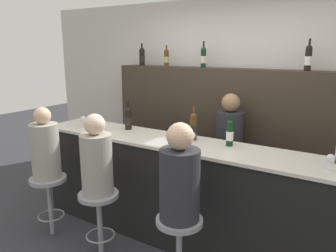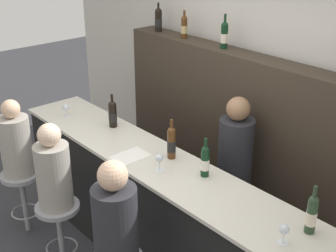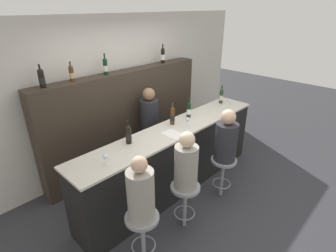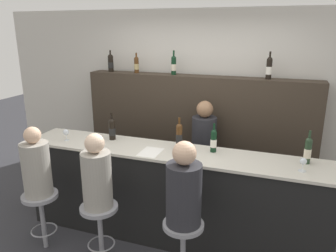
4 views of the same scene
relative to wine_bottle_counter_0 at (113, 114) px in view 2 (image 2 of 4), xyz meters
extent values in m
cube|color=beige|center=(0.76, 1.25, 0.10)|extent=(6.40, 0.05, 2.60)
cube|color=black|center=(0.76, -0.13, -0.68)|extent=(3.35, 0.54, 1.04)
cube|color=beige|center=(0.76, -0.13, -0.14)|extent=(3.39, 0.58, 0.03)
cube|color=#382D23|center=(0.76, 1.03, -0.34)|extent=(3.18, 0.28, 1.73)
cylinder|color=black|center=(0.00, 0.00, -0.02)|extent=(0.08, 0.08, 0.22)
cylinder|color=black|center=(0.00, 0.00, -0.03)|extent=(0.08, 0.08, 0.09)
sphere|color=black|center=(0.00, 0.00, 0.09)|extent=(0.08, 0.08, 0.08)
cylinder|color=black|center=(0.00, 0.00, 0.15)|extent=(0.02, 0.02, 0.09)
cylinder|color=#4C2D14|center=(0.83, 0.00, -0.01)|extent=(0.07, 0.07, 0.24)
cylinder|color=black|center=(0.83, 0.00, -0.02)|extent=(0.07, 0.07, 0.10)
sphere|color=#4C2D14|center=(0.83, 0.00, 0.11)|extent=(0.07, 0.07, 0.07)
cylinder|color=#4C2D14|center=(0.83, 0.00, 0.17)|extent=(0.02, 0.02, 0.09)
cylinder|color=black|center=(1.22, 0.00, -0.02)|extent=(0.06, 0.06, 0.22)
cylinder|color=white|center=(1.22, 0.00, -0.03)|extent=(0.07, 0.07, 0.09)
sphere|color=black|center=(1.22, 0.00, 0.09)|extent=(0.06, 0.06, 0.06)
cylinder|color=black|center=(1.22, 0.00, 0.14)|extent=(0.02, 0.02, 0.09)
cylinder|color=#233823|center=(2.14, 0.00, -0.02)|extent=(0.07, 0.07, 0.23)
cylinder|color=beige|center=(2.14, 0.00, -0.03)|extent=(0.07, 0.07, 0.09)
sphere|color=#233823|center=(2.14, 0.00, 0.10)|extent=(0.07, 0.07, 0.07)
cylinder|color=#233823|center=(2.14, 0.00, 0.16)|extent=(0.02, 0.02, 0.09)
cylinder|color=black|center=(-0.56, 1.03, 0.63)|extent=(0.08, 0.08, 0.21)
cylinder|color=black|center=(-0.56, 1.03, 0.62)|extent=(0.08, 0.08, 0.08)
sphere|color=black|center=(-0.56, 1.03, 0.74)|extent=(0.08, 0.08, 0.08)
cylinder|color=black|center=(-0.56, 1.03, 0.79)|extent=(0.02, 0.02, 0.08)
cylinder|color=#4C2D14|center=(-0.14, 1.03, 0.63)|extent=(0.06, 0.06, 0.20)
cylinder|color=tan|center=(-0.14, 1.03, 0.62)|extent=(0.07, 0.07, 0.08)
sphere|color=#4C2D14|center=(-0.14, 1.03, 0.72)|extent=(0.06, 0.06, 0.06)
cylinder|color=#4C2D14|center=(-0.14, 1.03, 0.77)|extent=(0.02, 0.02, 0.07)
cylinder|color=black|center=(0.42, 1.03, 0.64)|extent=(0.07, 0.07, 0.22)
cylinder|color=beige|center=(0.42, 1.03, 0.63)|extent=(0.07, 0.07, 0.09)
sphere|color=black|center=(0.42, 1.03, 0.75)|extent=(0.07, 0.07, 0.07)
cylinder|color=black|center=(0.42, 1.03, 0.81)|extent=(0.02, 0.02, 0.09)
cylinder|color=silver|center=(-0.49, -0.21, -0.13)|extent=(0.06, 0.06, 0.00)
cylinder|color=silver|center=(-0.49, -0.21, -0.09)|extent=(0.01, 0.01, 0.06)
sphere|color=silver|center=(-0.49, -0.21, -0.03)|extent=(0.07, 0.07, 0.07)
cylinder|color=silver|center=(0.93, -0.21, -0.13)|extent=(0.07, 0.07, 0.00)
cylinder|color=silver|center=(0.93, -0.21, -0.09)|extent=(0.01, 0.01, 0.08)
sphere|color=silver|center=(0.93, -0.21, -0.02)|extent=(0.06, 0.06, 0.06)
cylinder|color=silver|center=(2.10, -0.21, -0.13)|extent=(0.07, 0.07, 0.00)
cylinder|color=silver|center=(2.10, -0.21, -0.09)|extent=(0.01, 0.01, 0.07)
sphere|color=silver|center=(2.10, -0.21, -0.03)|extent=(0.06, 0.06, 0.06)
cube|color=white|center=(0.59, -0.24, -0.13)|extent=(0.21, 0.30, 0.00)
cylinder|color=gray|center=(-0.47, -0.77, -0.89)|extent=(0.05, 0.05, 0.61)
torus|color=gray|center=(-0.47, -0.77, -0.98)|extent=(0.28, 0.28, 0.02)
cylinder|color=gray|center=(-0.47, -0.77, -0.57)|extent=(0.38, 0.38, 0.04)
cylinder|color=gray|center=(-0.47, -0.77, -0.26)|extent=(0.29, 0.29, 0.57)
sphere|color=#D8AD8C|center=(-0.47, -0.77, 0.11)|extent=(0.17, 0.17, 0.17)
cylinder|color=gray|center=(0.25, -0.77, -0.89)|extent=(0.05, 0.05, 0.61)
torus|color=gray|center=(0.25, -0.77, -0.98)|extent=(0.28, 0.28, 0.02)
cylinder|color=gray|center=(0.25, -0.77, -0.57)|extent=(0.38, 0.38, 0.04)
cylinder|color=gray|center=(0.25, -0.77, -0.27)|extent=(0.29, 0.29, 0.56)
sphere|color=beige|center=(0.25, -0.77, 0.11)|extent=(0.19, 0.19, 0.19)
cylinder|color=#28282D|center=(1.12, -0.77, -0.26)|extent=(0.32, 0.32, 0.57)
sphere|color=#D8AD8C|center=(1.12, -0.77, 0.13)|extent=(0.21, 0.21, 0.21)
cylinder|color=#28282D|center=(0.96, 0.66, -0.57)|extent=(0.31, 0.31, 1.26)
sphere|color=#936B4C|center=(0.96, 0.66, 0.17)|extent=(0.21, 0.21, 0.21)
camera|label=1|loc=(2.30, -2.81, 0.76)|focal=35.00mm
camera|label=2|loc=(3.37, -2.24, 1.68)|focal=50.00mm
camera|label=3|loc=(-1.81, -2.46, 1.52)|focal=28.00mm
camera|label=4|loc=(1.86, -3.25, 1.13)|focal=35.00mm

